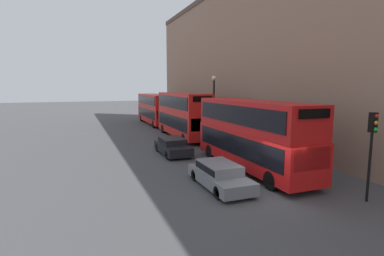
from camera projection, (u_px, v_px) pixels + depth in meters
name	position (u px, v px, depth m)	size (l,w,h in m)	color
ground_plane	(271.00, 195.00, 14.64)	(200.00, 200.00, 0.00)	#424244
bus_leading	(251.00, 132.00, 18.93)	(2.59, 10.70, 4.41)	red
bus_second_in_queue	(183.00, 113.00, 30.98)	(2.59, 10.30, 4.61)	red
bus_third_in_queue	(155.00, 108.00, 42.13)	(2.59, 11.07, 4.18)	red
car_dark_sedan	(219.00, 174.00, 15.77)	(1.86, 4.66, 1.30)	slate
car_hatchback	(173.00, 146.00, 23.40)	(1.89, 4.44, 1.29)	black
traffic_light	(372.00, 138.00, 13.46)	(0.30, 0.36, 4.14)	black
street_lamp	(214.00, 101.00, 28.16)	(0.44, 0.44, 6.27)	black
pedestrian	(190.00, 123.00, 36.52)	(0.36, 0.36, 1.77)	brown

